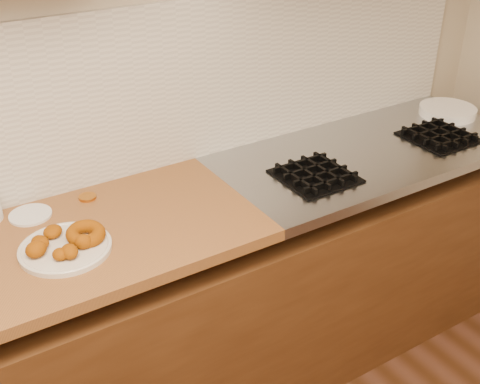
% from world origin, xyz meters
% --- Properties ---
extents(wall_back, '(4.00, 0.02, 2.70)m').
position_xyz_m(wall_back, '(0.00, 2.00, 1.35)').
color(wall_back, tan).
rests_on(wall_back, ground).
extents(base_cabinet, '(3.60, 0.60, 0.77)m').
position_xyz_m(base_cabinet, '(0.00, 1.69, 0.39)').
color(base_cabinet, '#4E2C15').
rests_on(base_cabinet, floor).
extents(stovetop, '(1.30, 0.62, 0.04)m').
position_xyz_m(stovetop, '(1.15, 1.69, 0.88)').
color(stovetop, '#9EA0A5').
rests_on(stovetop, base_cabinet).
extents(backsplash, '(3.60, 0.02, 0.60)m').
position_xyz_m(backsplash, '(0.00, 1.99, 1.20)').
color(backsplash, beige).
rests_on(backsplash, wall_back).
extents(burner_grates, '(0.91, 0.26, 0.03)m').
position_xyz_m(burner_grates, '(1.13, 1.61, 0.91)').
color(burner_grates, black).
rests_on(burner_grates, stovetop).
extents(donut_plate, '(0.27, 0.27, 0.02)m').
position_xyz_m(donut_plate, '(-0.12, 1.63, 0.91)').
color(donut_plate, beige).
rests_on(donut_plate, butcher_block).
extents(ring_donut, '(0.16, 0.16, 0.05)m').
position_xyz_m(ring_donut, '(-0.05, 1.64, 0.94)').
color(ring_donut, '#7F3C03').
rests_on(ring_donut, donut_plate).
extents(fried_dough_chunks, '(0.20, 0.21, 0.05)m').
position_xyz_m(fried_dough_chunks, '(-0.15, 1.63, 0.94)').
color(fried_dough_chunks, '#7F3C03').
rests_on(fried_dough_chunks, donut_plate).
extents(tub_lid, '(0.14, 0.14, 0.01)m').
position_xyz_m(tub_lid, '(-0.16, 1.89, 0.90)').
color(tub_lid, silver).
rests_on(tub_lid, butcher_block).
extents(brass_jar_lid, '(0.07, 0.07, 0.01)m').
position_xyz_m(brass_jar_lid, '(0.04, 1.90, 0.91)').
color(brass_jar_lid, '#B97223').
rests_on(brass_jar_lid, butcher_block).
extents(plate_stack, '(0.25, 0.25, 0.04)m').
position_xyz_m(plate_stack, '(1.67, 1.76, 0.92)').
color(plate_stack, white).
rests_on(plate_stack, stovetop).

